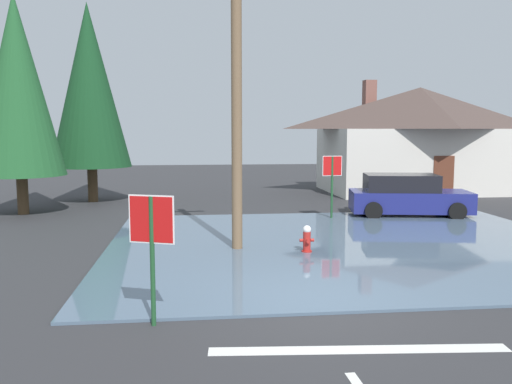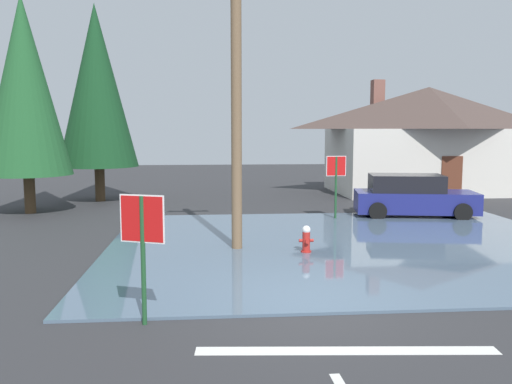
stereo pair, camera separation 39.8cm
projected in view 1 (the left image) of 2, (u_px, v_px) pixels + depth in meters
ground_plane at (320, 304)px, 10.12m from camera, size 80.00×80.00×0.10m
flood_puddle at (350, 244)px, 15.02m from camera, size 13.39×11.00×0.06m
lane_stop_bar at (359, 350)px, 7.89m from camera, size 4.45×0.65×0.01m
stop_sign_near at (152, 233)px, 8.70m from camera, size 0.75×0.30×2.17m
fire_hydrant at (307, 240)px, 13.94m from camera, size 0.38×0.32×0.75m
utility_pole at (237, 88)px, 13.92m from camera, size 1.60×0.28×8.24m
stop_sign_far at (332, 174)px, 19.18m from camera, size 0.72×0.08×2.29m
house at (419, 138)px, 27.80m from camera, size 10.25×6.31×5.80m
parked_car at (407, 196)px, 20.09m from camera, size 4.60×2.61×1.56m
pine_tree_tall_left at (17, 85)px, 20.02m from camera, size 3.31×3.31×8.27m
pine_tree_mid_left at (89, 86)px, 23.57m from camera, size 3.49×3.49×8.72m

